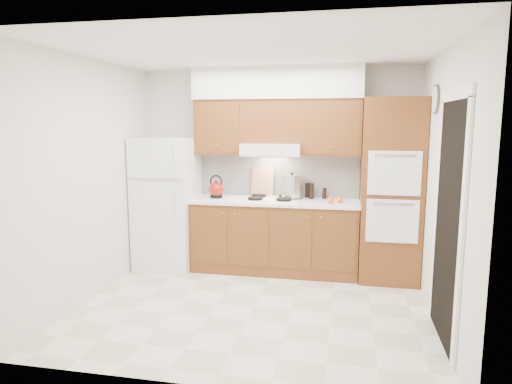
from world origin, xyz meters
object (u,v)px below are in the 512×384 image
Objects in this scene: fridge at (167,203)px; kettle at (216,190)px; stock_pot at (292,186)px; oven_cabinet at (391,191)px.

fridge is 0.69m from kettle.
fridge is 1.66m from stock_pot.
oven_cabinet is 2.18m from kettle.
fridge reaches higher than stock_pot.
oven_cabinet reaches higher than stock_pot.
stock_pot is (0.97, 0.11, 0.06)m from kettle.
kettle is 0.98m from stock_pot.
oven_cabinet is 1.22m from stock_pot.
oven_cabinet is at bearing -25.18° from kettle.
oven_cabinet is 7.94× the size of stock_pot.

